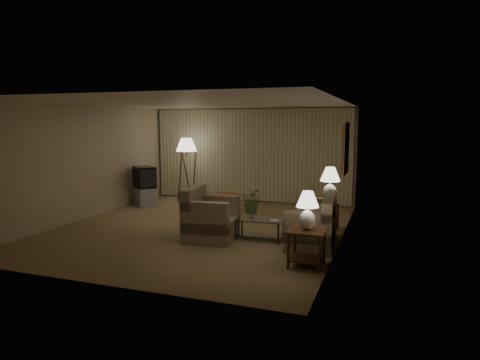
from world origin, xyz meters
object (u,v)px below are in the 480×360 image
Objects in this scene: table_lamp_far at (330,181)px; side_table_near at (307,241)px; coffee_table at (259,226)px; floor_lamp at (187,169)px; vase at (252,215)px; armchair at (211,219)px; sofa at (312,224)px; table_lamp_near at (307,207)px; tv_cabinet at (145,196)px; ottoman at (227,201)px; side_table_far at (329,211)px; crt_tv at (144,177)px.

side_table_near is at bearing -90.00° from table_lamp_far.
coffee_table is at bearing -131.02° from table_lamp_far.
floor_lamp reaches higher than vase.
vase is (0.73, 0.35, 0.08)m from armchair.
table_lamp_far reaches higher than vase.
armchair is 2.24m from side_table_near.
sofa is 1.43m from table_lamp_far.
tv_cabinet is at bearing 145.86° from table_lamp_near.
armchair is 2.31m from table_lamp_near.
sofa is 1.48m from table_lamp_near.
table_lamp_near is 4.85m from ottoman.
sofa is 12.18× the size of vase.
coffee_table is (-1.17, 1.25, -0.69)m from table_lamp_near.
sofa is 1.18m from vase.
coffee_table is at bearing 0.00° from vase.
coffee_table is 6.96× the size of vase.
vase is at bearing -89.10° from sofa.
crt_tv reaches higher than side_table_far.
side_table_far is 2.66m from table_lamp_near.
ottoman is (-0.80, 2.94, -0.21)m from armchair.
ottoman is at bearing 120.70° from vase.
sofa is at bearing -42.55° from ottoman.
ottoman is (2.34, 0.31, -0.59)m from crt_tv.
crt_tv reaches higher than vase.
crt_tv is at bearing 169.90° from table_lamp_far.
vase is (1.54, -2.59, 0.28)m from ottoman.
side_table_near is 1.82m from vase.
armchair is 1.92× the size of side_table_near.
vase is at bearing 136.65° from table_lamp_near.
floor_lamp is 4.39m from vase.
side_table_near is at bearing -90.00° from table_lamp_near.
side_table_near and side_table_far have the same top height.
table_lamp_far is (-0.00, 2.60, 0.62)m from side_table_near.
floor_lamp reaches higher than crt_tv.
ottoman is at bearing -21.36° from floor_lamp.
table_lamp_far reaches higher than tv_cabinet.
table_lamp_near is 0.34× the size of floor_lamp.
table_lamp_far is 0.83× the size of tv_cabinet.
tv_cabinet is 1.43m from floor_lamp.
floor_lamp is at bearing 134.95° from coffee_table.
side_table_near is 6.28m from tv_cabinet.
table_lamp_far is 5.11× the size of vase.
table_lamp_far is at bearing -22.72° from floor_lamp.
tv_cabinet reaches higher than coffee_table.
table_lamp_far reaches higher than ottoman.
sofa is 2.38× the size of table_lamp_far.
vase is (3.88, -2.28, 0.24)m from tv_cabinet.
side_table_far is at bearing 90.00° from table_lamp_far.
crt_tv is at bearing -134.34° from floor_lamp.
table_lamp_near is (0.00, -2.60, 0.58)m from side_table_far.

